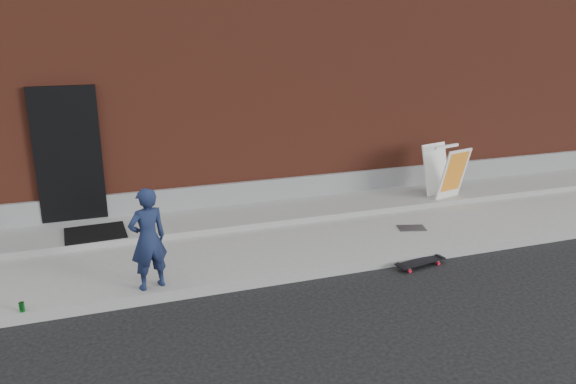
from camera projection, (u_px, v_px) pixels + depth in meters
name	position (u px, v px, depth m)	size (l,w,h in m)	color
ground	(274.00, 286.00, 7.78)	(80.00, 80.00, 0.00)	black
sidewalk	(246.00, 242.00, 9.11)	(20.00, 3.00, 0.15)	gray
apron	(233.00, 217.00, 9.89)	(20.00, 1.20, 0.10)	gray
building	(184.00, 65.00, 13.36)	(20.00, 8.10, 5.00)	maroon
child	(148.00, 239.00, 7.21)	(0.50, 0.33, 1.37)	#182243
skateboard	(420.00, 262.00, 8.35)	(0.82, 0.34, 0.09)	red
pizza_sign	(446.00, 171.00, 10.73)	(0.76, 0.84, 1.01)	white
soda_can	(22.00, 307.00, 6.77)	(0.07, 0.07, 0.12)	#1B882B
doormat	(95.00, 233.00, 8.98)	(0.93, 0.75, 0.03)	black
utility_plate	(412.00, 228.00, 9.48)	(0.45, 0.29, 0.01)	#4B4B50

